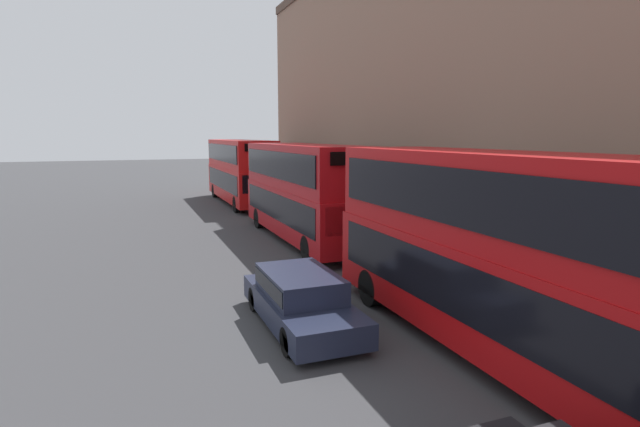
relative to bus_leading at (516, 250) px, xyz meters
name	(u,v)px	position (x,y,z in m)	size (l,w,h in m)	color
bus_leading	(516,250)	(0.00, 0.00, 0.00)	(2.59, 11.43, 4.30)	#B20C0F
bus_second_in_queue	(304,188)	(0.00, 12.87, -0.03)	(2.59, 10.57, 4.24)	#A80F14
bus_third_in_queue	(240,169)	(0.00, 26.02, 0.01)	(2.59, 11.18, 4.31)	red
car_hatchback	(301,298)	(-3.40, 3.42, -1.66)	(1.81, 4.63, 1.34)	#1E2338
pedestrian	(357,220)	(2.50, 12.64, -1.55)	(0.36, 0.36, 1.78)	#26262D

